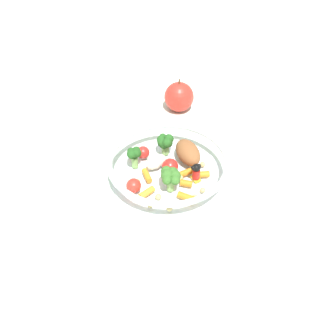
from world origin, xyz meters
The scene contains 3 objects.
ground_plane centered at (0.00, 0.00, 0.00)m, with size 2.40×2.40×0.00m, color silver.
food_container centered at (0.00, 0.00, 0.03)m, with size 0.23×0.23×0.06m.
loose_apple centered at (0.23, 0.06, 0.04)m, with size 0.07×0.07×0.08m.
Camera 1 is at (-0.51, -0.20, 0.53)m, focal length 40.92 mm.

